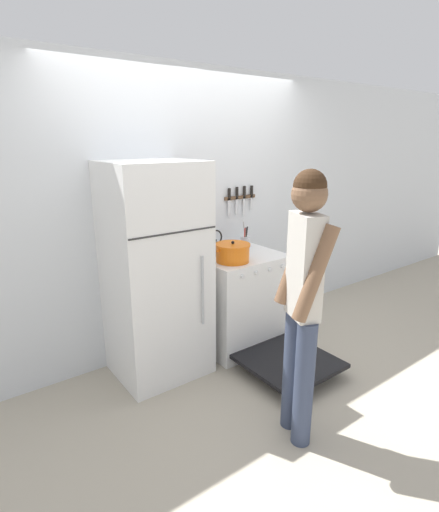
{
  "coord_description": "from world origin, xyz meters",
  "views": [
    {
      "loc": [
        -1.94,
        -3.09,
        1.92
      ],
      "look_at": [
        -0.03,
        -0.49,
        0.98
      ],
      "focal_mm": 28.0,
      "sensor_mm": 36.0,
      "label": 1
    }
  ],
  "objects_px": {
    "refrigerator": "(156,273)",
    "stove_range": "(240,301)",
    "utensil_jar": "(245,242)",
    "person": "(303,295)",
    "tea_kettle": "(216,247)",
    "dutch_oven_pot": "(233,253)"
  },
  "relations": [
    {
      "from": "stove_range",
      "to": "utensil_jar",
      "type": "xyz_separation_m",
      "value": [
        0.19,
        0.18,
        0.52
      ]
    },
    {
      "from": "tea_kettle",
      "to": "utensil_jar",
      "type": "relative_size",
      "value": 0.86
    },
    {
      "from": "tea_kettle",
      "to": "person",
      "type": "height_order",
      "value": "person"
    },
    {
      "from": "dutch_oven_pot",
      "to": "person",
      "type": "distance_m",
      "value": 1.13
    },
    {
      "from": "utensil_jar",
      "to": "person",
      "type": "distance_m",
      "value": 1.52
    },
    {
      "from": "stove_range",
      "to": "dutch_oven_pot",
      "type": "relative_size",
      "value": 4.02
    },
    {
      "from": "utensil_jar",
      "to": "dutch_oven_pot",
      "type": "bearing_deg",
      "value": -143.38
    },
    {
      "from": "refrigerator",
      "to": "tea_kettle",
      "type": "distance_m",
      "value": 0.7
    },
    {
      "from": "dutch_oven_pot",
      "to": "utensil_jar",
      "type": "relative_size",
      "value": 1.26
    },
    {
      "from": "tea_kettle",
      "to": "dutch_oven_pot",
      "type": "bearing_deg",
      "value": -92.92
    },
    {
      "from": "stove_range",
      "to": "tea_kettle",
      "type": "xyz_separation_m",
      "value": [
        -0.16,
        0.17,
        0.52
      ]
    },
    {
      "from": "refrigerator",
      "to": "stove_range",
      "type": "bearing_deg",
      "value": -3.72
    },
    {
      "from": "refrigerator",
      "to": "person",
      "type": "height_order",
      "value": "refrigerator"
    },
    {
      "from": "utensil_jar",
      "to": "person",
      "type": "relative_size",
      "value": 0.16
    },
    {
      "from": "stove_range",
      "to": "utensil_jar",
      "type": "height_order",
      "value": "utensil_jar"
    },
    {
      "from": "refrigerator",
      "to": "person",
      "type": "distance_m",
      "value": 1.3
    },
    {
      "from": "tea_kettle",
      "to": "utensil_jar",
      "type": "height_order",
      "value": "utensil_jar"
    },
    {
      "from": "refrigerator",
      "to": "stove_range",
      "type": "relative_size",
      "value": 1.28
    },
    {
      "from": "refrigerator",
      "to": "dutch_oven_pot",
      "type": "relative_size",
      "value": 5.14
    },
    {
      "from": "dutch_oven_pot",
      "to": "tea_kettle",
      "type": "xyz_separation_m",
      "value": [
        0.01,
        0.27,
        -0.01
      ]
    },
    {
      "from": "stove_range",
      "to": "utensil_jar",
      "type": "distance_m",
      "value": 0.58
    },
    {
      "from": "refrigerator",
      "to": "tea_kettle",
      "type": "relative_size",
      "value": 7.55
    }
  ]
}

